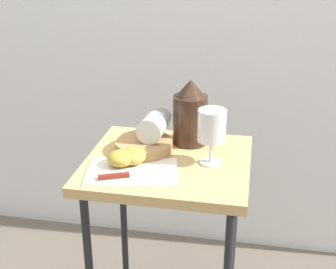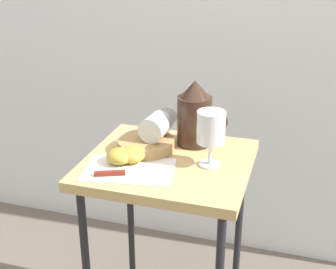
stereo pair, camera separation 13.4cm
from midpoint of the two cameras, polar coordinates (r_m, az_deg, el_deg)
name	(u,v)px [view 1 (the left image)]	position (r m, az deg, el deg)	size (l,w,h in m)	color
curtain_drape	(199,8)	(1.87, 1.66, 15.24)	(2.40, 0.03, 2.12)	white
table	(168,185)	(1.41, -2.73, -6.25)	(0.48, 0.44, 0.71)	tan
linen_napkin	(132,172)	(1.31, -7.41, -4.62)	(0.25, 0.17, 0.00)	silver
basket_tray	(144,146)	(1.42, -5.69, -1.44)	(0.18, 0.18, 0.04)	#AD8451
pitcher	(191,118)	(1.45, 0.14, 1.99)	(0.16, 0.11, 0.21)	#382319
wine_glass_upright	(212,129)	(1.30, 2.45, 0.67)	(0.08, 0.08, 0.16)	silver
wine_glass_tipped_near	(153,127)	(1.41, -4.58, 0.87)	(0.08, 0.16, 0.08)	silver
apple_half_left	(121,158)	(1.33, -8.68, -2.96)	(0.08, 0.08, 0.04)	#B29938
apple_half_right	(132,156)	(1.34, -7.24, -2.73)	(0.08, 0.08, 0.04)	#B29938
knife	(125,175)	(1.28, -8.31, -5.07)	(0.20, 0.10, 0.01)	silver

